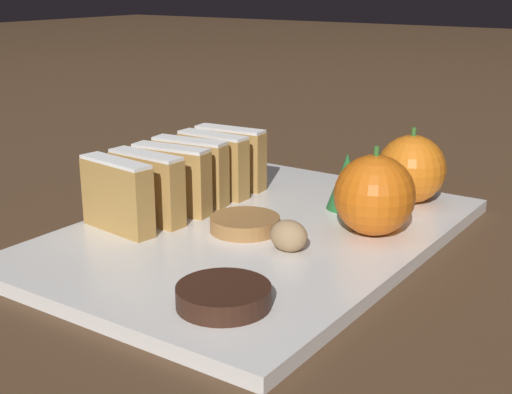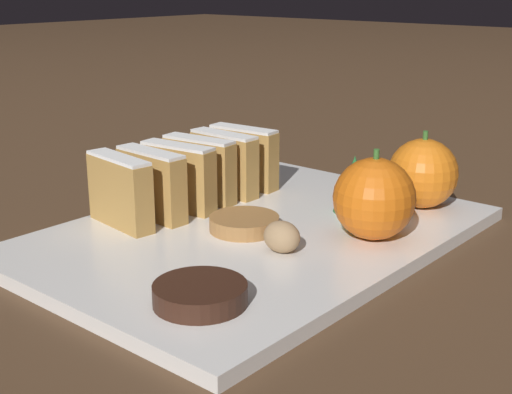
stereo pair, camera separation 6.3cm
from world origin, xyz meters
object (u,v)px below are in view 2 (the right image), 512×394
walnut (282,237)px  chocolate_cookie (200,294)px  orange_far (374,199)px  orange_near (423,173)px

walnut → chocolate_cookie: bearing=-80.9°
orange_far → walnut: (-0.04, -0.08, -0.02)m
orange_near → chocolate_cookie: bearing=-92.1°
orange_near → walnut: size_ratio=2.35×
orange_near → orange_far: orange_far is taller
walnut → chocolate_cookie: walnut is taller
orange_far → orange_near: bearing=95.5°
orange_far → walnut: bearing=-117.0°
orange_far → chocolate_cookie: bearing=-96.3°
walnut → chocolate_cookie: 0.12m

